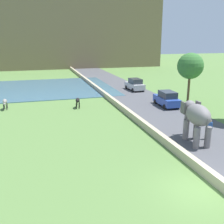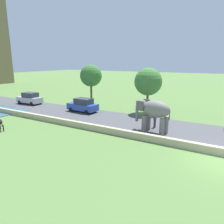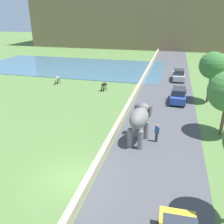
{
  "view_description": "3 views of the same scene",
  "coord_description": "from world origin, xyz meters",
  "px_view_note": "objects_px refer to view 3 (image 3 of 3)",
  "views": [
    {
      "loc": [
        -7.62,
        -10.25,
        7.53
      ],
      "look_at": [
        -1.43,
        10.91,
        1.37
      ],
      "focal_mm": 42.39,
      "sensor_mm": 36.0,
      "label": 1
    },
    {
      "loc": [
        -14.11,
        -0.16,
        6.37
      ],
      "look_at": [
        1.67,
        8.93,
        1.91
      ],
      "focal_mm": 33.35,
      "sensor_mm": 36.0,
      "label": 2
    },
    {
      "loc": [
        5.61,
        -11.42,
        9.87
      ],
      "look_at": [
        0.7,
        7.5,
        1.63
      ],
      "focal_mm": 37.84,
      "sensor_mm": 36.0,
      "label": 3
    }
  ],
  "objects_px": {
    "car_blue": "(178,95)",
    "cow_black": "(104,85)",
    "car_silver": "(178,75)",
    "person_beside_elephant": "(157,133)",
    "cow_grey": "(57,78)",
    "elephant": "(140,119)"
  },
  "relations": [
    {
      "from": "car_blue",
      "to": "cow_black",
      "type": "height_order",
      "value": "car_blue"
    },
    {
      "from": "car_blue",
      "to": "car_silver",
      "type": "height_order",
      "value": "same"
    },
    {
      "from": "person_beside_elephant",
      "to": "car_silver",
      "type": "xyz_separation_m",
      "value": [
        1.71,
        20.22,
        0.03
      ]
    },
    {
      "from": "person_beside_elephant",
      "to": "car_blue",
      "type": "bearing_deg",
      "value": 80.45
    },
    {
      "from": "person_beside_elephant",
      "to": "car_silver",
      "type": "height_order",
      "value": "car_silver"
    },
    {
      "from": "person_beside_elephant",
      "to": "car_silver",
      "type": "relative_size",
      "value": 0.4
    },
    {
      "from": "car_blue",
      "to": "cow_grey",
      "type": "xyz_separation_m",
      "value": [
        -17.54,
        3.81,
        -0.06
      ]
    },
    {
      "from": "car_blue",
      "to": "elephant",
      "type": "bearing_deg",
      "value": -106.72
    },
    {
      "from": "elephant",
      "to": "person_beside_elephant",
      "type": "height_order",
      "value": "elephant"
    },
    {
      "from": "elephant",
      "to": "car_silver",
      "type": "distance_m",
      "value": 20.74
    },
    {
      "from": "person_beside_elephant",
      "to": "car_silver",
      "type": "bearing_deg",
      "value": 85.17
    },
    {
      "from": "cow_black",
      "to": "cow_grey",
      "type": "height_order",
      "value": "same"
    },
    {
      "from": "elephant",
      "to": "person_beside_elephant",
      "type": "bearing_deg",
      "value": 10.22
    },
    {
      "from": "elephant",
      "to": "car_silver",
      "type": "xyz_separation_m",
      "value": [
        3.12,
        20.47,
        -1.14
      ]
    },
    {
      "from": "elephant",
      "to": "cow_black",
      "type": "bearing_deg",
      "value": 117.94
    },
    {
      "from": "elephant",
      "to": "cow_black",
      "type": "height_order",
      "value": "elephant"
    },
    {
      "from": "cow_grey",
      "to": "car_silver",
      "type": "bearing_deg",
      "value": 19.69
    },
    {
      "from": "car_blue",
      "to": "cow_black",
      "type": "bearing_deg",
      "value": 167.12
    },
    {
      "from": "elephant",
      "to": "person_beside_elephant",
      "type": "xyz_separation_m",
      "value": [
        1.42,
        0.26,
        -1.16
      ]
    },
    {
      "from": "car_silver",
      "to": "cow_grey",
      "type": "distance_m",
      "value": 18.64
    },
    {
      "from": "cow_black",
      "to": "cow_grey",
      "type": "distance_m",
      "value": 7.88
    },
    {
      "from": "cow_black",
      "to": "person_beside_elephant",
      "type": "bearing_deg",
      "value": -56.74
    }
  ]
}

